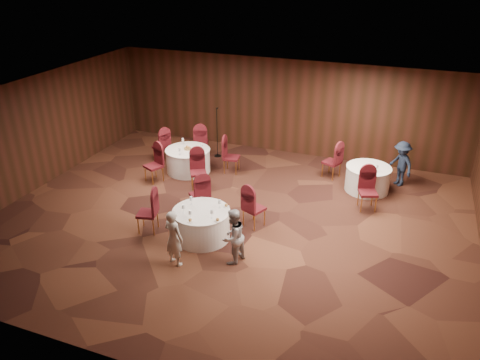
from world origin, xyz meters
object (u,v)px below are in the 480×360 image
(woman_a, at_px, (174,238))
(mic_stand, at_px, (217,142))
(table_right, at_px, (368,178))
(table_main, at_px, (202,224))
(man_c, at_px, (401,164))
(table_left, at_px, (188,160))
(woman_b, at_px, (233,237))

(woman_a, bearing_deg, mic_stand, -57.92)
(table_right, bearing_deg, table_main, -130.57)
(table_main, bearing_deg, mic_stand, 109.02)
(table_main, bearing_deg, man_c, 47.79)
(table_right, bearing_deg, table_left, -173.05)
(man_c, bearing_deg, table_right, -93.51)
(table_main, distance_m, mic_stand, 5.07)
(mic_stand, relative_size, woman_a, 1.27)
(mic_stand, bearing_deg, woman_b, -63.40)
(table_left, relative_size, mic_stand, 0.82)
(table_left, bearing_deg, woman_a, -66.93)
(table_right, xyz_separation_m, mic_stand, (-5.08, 0.79, 0.13))
(table_main, xyz_separation_m, table_left, (-2.03, 3.34, -0.00))
(table_left, bearing_deg, table_main, -58.71)
(table_left, xyz_separation_m, mic_stand, (0.38, 1.45, 0.13))
(woman_a, relative_size, woman_b, 1.02)
(table_main, height_order, woman_a, woman_a)
(table_main, distance_m, woman_a, 1.22)
(table_main, height_order, mic_stand, mic_stand)
(table_left, height_order, woman_b, woman_b)
(table_right, distance_m, woman_a, 6.28)
(mic_stand, distance_m, woman_a, 6.17)
(table_main, height_order, woman_b, woman_b)
(table_main, bearing_deg, woman_a, -95.07)
(table_main, relative_size, woman_b, 1.06)
(table_main, relative_size, woman_a, 1.04)
(woman_a, bearing_deg, table_left, -49.37)
(woman_b, relative_size, man_c, 0.96)
(table_main, distance_m, man_c, 6.36)
(table_left, distance_m, woman_b, 5.06)
(woman_a, height_order, woman_b, woman_a)
(woman_b, bearing_deg, mic_stand, -135.99)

